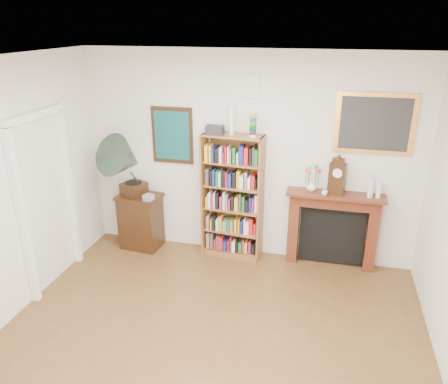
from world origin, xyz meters
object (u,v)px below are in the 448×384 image
(bookshelf, at_px, (232,191))
(bottle_left, at_px, (371,188))
(side_cabinet, at_px, (141,221))
(flower_vase, at_px, (312,186))
(fireplace, at_px, (333,223))
(cd_stack, at_px, (148,197))
(mantel_clock, at_px, (337,177))
(bottle_right, at_px, (379,190))
(gramophone, at_px, (126,162))
(teacup, at_px, (324,193))

(bookshelf, height_order, bottle_left, bookshelf)
(side_cabinet, distance_m, flower_vase, 2.49)
(bookshelf, relative_size, bottle_left, 8.36)
(fireplace, bearing_deg, bookshelf, -176.80)
(bookshelf, relative_size, cd_stack, 16.73)
(side_cabinet, relative_size, fireplace, 0.65)
(bookshelf, distance_m, mantel_clock, 1.38)
(fireplace, height_order, mantel_clock, mantel_clock)
(cd_stack, distance_m, bottle_left, 2.92)
(fireplace, bearing_deg, mantel_clock, -98.83)
(flower_vase, distance_m, bottle_right, 0.82)
(bookshelf, height_order, gramophone, bookshelf)
(fireplace, bearing_deg, cd_stack, -173.60)
(bookshelf, height_order, fireplace, bookshelf)
(bookshelf, bearing_deg, mantel_clock, 7.31)
(gramophone, bearing_deg, bottle_right, 24.92)
(fireplace, height_order, bottle_right, bottle_right)
(bookshelf, relative_size, gramophone, 2.10)
(cd_stack, bearing_deg, gramophone, -174.76)
(bottle_right, bearing_deg, gramophone, -175.92)
(side_cabinet, height_order, cd_stack, cd_stack)
(side_cabinet, bearing_deg, teacup, 5.74)
(gramophone, height_order, teacup, gramophone)
(cd_stack, height_order, bottle_left, bottle_left)
(bookshelf, distance_m, fireplace, 1.40)
(fireplace, height_order, teacup, teacup)
(cd_stack, distance_m, mantel_clock, 2.53)
(fireplace, distance_m, cd_stack, 2.51)
(gramophone, distance_m, mantel_clock, 2.77)
(side_cabinet, bearing_deg, bookshelf, 8.47)
(side_cabinet, relative_size, flower_vase, 5.73)
(fireplace, xyz_separation_m, flower_vase, (-0.31, -0.02, 0.51))
(cd_stack, bearing_deg, bottle_right, 3.97)
(flower_vase, bearing_deg, cd_stack, -173.43)
(gramophone, bearing_deg, flower_vase, 27.25)
(mantel_clock, xyz_separation_m, bottle_right, (0.52, -0.02, -0.12))
(bookshelf, bearing_deg, bottle_right, 6.16)
(teacup, xyz_separation_m, bottle_left, (0.55, 0.06, 0.09))
(gramophone, bearing_deg, bottle_left, 24.95)
(bookshelf, bearing_deg, bottle_left, 6.00)
(fireplace, xyz_separation_m, cd_stack, (-2.49, -0.27, 0.23))
(gramophone, xyz_separation_m, mantel_clock, (2.76, 0.26, -0.07))
(side_cabinet, xyz_separation_m, bottle_right, (3.20, 0.08, 0.75))
(side_cabinet, distance_m, teacup, 2.64)
(teacup, bearing_deg, fireplace, 42.18)
(side_cabinet, bearing_deg, flower_vase, 8.38)
(bookshelf, xyz_separation_m, gramophone, (-1.41, -0.22, 0.37))
(side_cabinet, height_order, bottle_left, bottle_left)
(cd_stack, distance_m, teacup, 2.36)
(fireplace, xyz_separation_m, teacup, (-0.14, -0.13, 0.47))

